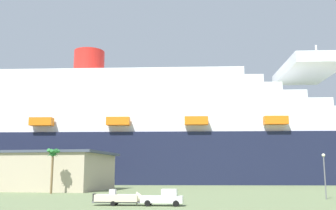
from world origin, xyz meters
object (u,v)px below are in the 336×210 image
object	(u,v)px
cruise_ship	(156,139)
street_lamp	(324,169)
palm_tree	(53,156)
pickup_truck	(164,198)
small_boat_on_trailer	(122,198)

from	to	relation	value
cruise_ship	street_lamp	bearing A→B (deg)	-63.64
palm_tree	pickup_truck	bearing A→B (deg)	-44.40
small_boat_on_trailer	street_lamp	bearing A→B (deg)	26.64
cruise_ship	small_boat_on_trailer	xyz separation A→B (m)	(9.18, -96.51, -16.17)
small_boat_on_trailer	palm_tree	size ratio (longest dim) A/B	0.87
cruise_ship	palm_tree	size ratio (longest dim) A/B	24.94
street_lamp	cruise_ship	bearing A→B (deg)	116.36
small_boat_on_trailer	palm_tree	bearing A→B (deg)	128.69
pickup_truck	palm_tree	xyz separation A→B (m)	(-26.77, 26.21, 6.73)
palm_tree	street_lamp	bearing A→B (deg)	-11.66
palm_tree	cruise_ship	bearing A→B (deg)	80.43
pickup_truck	palm_tree	distance (m)	38.06
pickup_truck	cruise_ship	bearing A→B (deg)	98.79
cruise_ship	pickup_truck	world-z (taller)	cruise_ship
cruise_ship	pickup_truck	distance (m)	98.94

